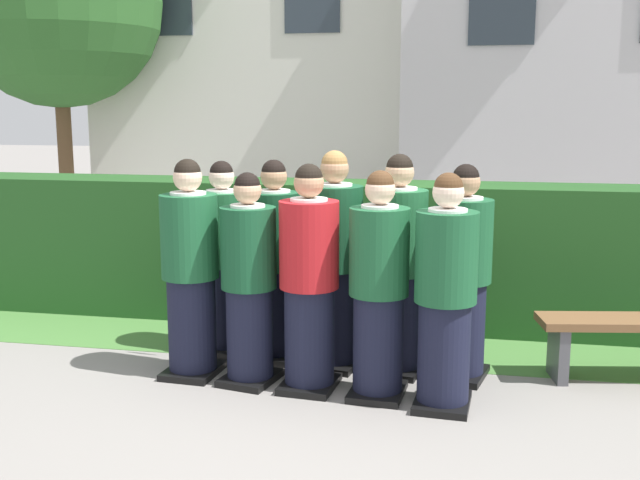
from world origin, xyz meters
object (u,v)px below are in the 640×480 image
object	(u,v)px
student_in_red_blazer	(309,284)
student_rear_row_0	(223,262)
student_rear_row_3	(398,270)
student_rear_row_4	(463,278)
student_rear_row_1	(275,265)
student_front_row_1	(249,284)
student_front_row_4	(445,298)
student_rear_row_2	(334,265)
student_front_row_3	(379,291)
wooden_bench	(633,335)
student_front_row_0	(191,274)

from	to	relation	value
student_in_red_blazer	student_rear_row_0	bearing A→B (deg)	140.93
student_rear_row_3	student_rear_row_4	size ratio (longest dim) A/B	1.04
student_rear_row_1	student_rear_row_4	world-z (taller)	student_rear_row_4
student_front_row_1	student_rear_row_3	bearing A→B (deg)	22.91
student_front_row_4	student_rear_row_2	distance (m)	1.11
student_front_row_3	student_rear_row_0	bearing A→B (deg)	151.17
student_rear_row_1	wooden_bench	size ratio (longest dim) A/B	1.12
student_front_row_4	student_front_row_3	bearing A→B (deg)	166.51
student_front_row_3	student_rear_row_4	xyz separation A→B (m)	(0.57, 0.49, 0.01)
student_rear_row_0	student_rear_row_2	distance (m)	0.98
student_front_row_0	wooden_bench	size ratio (longest dim) A/B	1.15
student_front_row_0	student_rear_row_1	xyz separation A→B (m)	(0.52, 0.50, -0.02)
student_rear_row_1	student_front_row_4	bearing A→B (deg)	-29.24
student_front_row_3	student_rear_row_2	distance (m)	0.71
student_rear_row_4	wooden_bench	distance (m)	1.35
student_rear_row_2	student_rear_row_4	bearing A→B (deg)	-4.81
student_rear_row_4	student_rear_row_2	bearing A→B (deg)	175.19
student_front_row_4	wooden_bench	xyz separation A→B (m)	(1.37, 0.79, -0.41)
student_rear_row_1	student_rear_row_3	world-z (taller)	student_rear_row_3
student_front_row_4	wooden_bench	size ratio (longest dim) A/B	1.12
wooden_bench	student_front_row_3	bearing A→B (deg)	-159.72
student_front_row_0	student_rear_row_2	xyz separation A→B (m)	(1.02, 0.41, 0.02)
student_front_row_0	student_rear_row_3	bearing A→B (deg)	13.70
student_rear_row_1	student_rear_row_3	distance (m)	1.01
student_front_row_0	student_in_red_blazer	bearing A→B (deg)	-6.86
student_front_row_3	student_rear_row_0	world-z (taller)	student_front_row_3
student_in_red_blazer	student_rear_row_1	size ratio (longest dim) A/B	1.01
student_front_row_4	student_rear_row_0	world-z (taller)	student_front_row_4
wooden_bench	student_in_red_blazer	bearing A→B (deg)	-164.98
student_front_row_3	student_front_row_0	bearing A→B (deg)	173.57
student_front_row_1	student_rear_row_0	xyz separation A→B (m)	(-0.42, 0.67, 0.01)
student_rear_row_0	wooden_bench	size ratio (longest dim) A/B	1.11
student_rear_row_1	student_rear_row_4	xyz separation A→B (m)	(1.49, -0.17, 0.00)
student_rear_row_0	student_rear_row_4	bearing A→B (deg)	-7.95
student_rear_row_1	student_rear_row_4	size ratio (longest dim) A/B	1.00
student_front_row_4	student_rear_row_0	xyz separation A→B (m)	(-1.84, 0.87, -0.01)
student_front_row_0	student_rear_row_1	bearing A→B (deg)	43.56
student_rear_row_0	student_front_row_0	bearing A→B (deg)	-95.87
wooden_bench	student_rear_row_1	bearing A→B (deg)	-179.65
student_rear_row_0	student_rear_row_3	xyz separation A→B (m)	(1.46, -0.23, 0.04)
student_front_row_4	student_rear_row_2	size ratio (longest dim) A/B	0.95
wooden_bench	student_rear_row_2	bearing A→B (deg)	-177.27
student_front_row_1	student_front_row_3	size ratio (longest dim) A/B	0.98
student_rear_row_3	wooden_bench	size ratio (longest dim) A/B	1.17
student_front_row_1	student_front_row_3	distance (m)	0.97
student_front_row_1	student_front_row_4	size ratio (longest dim) A/B	0.97
student_front_row_0	student_front_row_3	xyz separation A→B (m)	(1.44, -0.16, -0.02)
student_front_row_0	student_front_row_1	bearing A→B (deg)	-8.47
student_rear_row_0	student_rear_row_1	xyz separation A→B (m)	(0.46, -0.10, 0.01)
student_rear_row_2	student_rear_row_4	size ratio (longest dim) A/B	1.05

